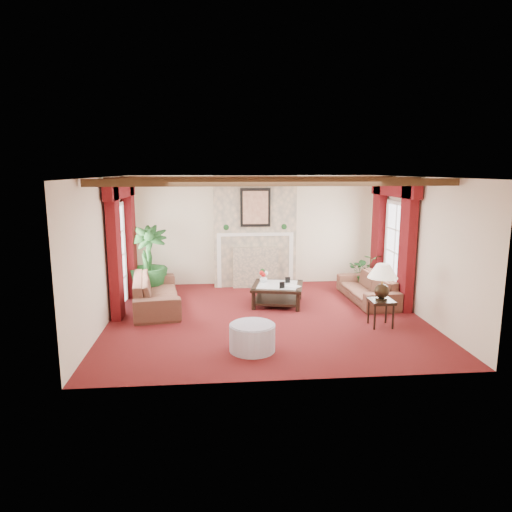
{
  "coord_description": "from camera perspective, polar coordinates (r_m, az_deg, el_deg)",
  "views": [
    {
      "loc": [
        -0.96,
        -8.5,
        2.83
      ],
      "look_at": [
        -0.16,
        0.4,
        1.14
      ],
      "focal_mm": 32.0,
      "sensor_mm": 36.0,
      "label": 1
    }
  ],
  "objects": [
    {
      "name": "coffee_table",
      "position": [
        9.77,
        2.7,
        -4.83
      ],
      "size": [
        1.25,
        1.25,
        0.43
      ],
      "primitive_type": null,
      "rotation": [
        0.0,
        0.0,
        -0.22
      ],
      "color": "black",
      "rests_on": "ground"
    },
    {
      "name": "french_door_left",
      "position": [
        9.74,
        -17.14,
        6.12
      ],
      "size": [
        0.1,
        1.1,
        2.16
      ],
      "primitive_type": null,
      "color": "white",
      "rests_on": "ground"
    },
    {
      "name": "ceiling",
      "position": [
        8.55,
        1.32,
        9.84
      ],
      "size": [
        6.0,
        6.0,
        0.0
      ],
      "primitive_type": "plane",
      "rotation": [
        3.14,
        0.0,
        0.0
      ],
      "color": "white",
      "rests_on": "floor"
    },
    {
      "name": "left_wall",
      "position": [
        8.87,
        -18.37,
        0.55
      ],
      "size": [
        0.02,
        5.5,
        2.7
      ],
      "primitive_type": "cube",
      "color": "beige",
      "rests_on": "ground"
    },
    {
      "name": "fireplace",
      "position": [
        11.09,
        -0.18,
        10.04
      ],
      "size": [
        2.0,
        0.52,
        2.7
      ],
      "primitive_type": null,
      "color": "tan",
      "rests_on": "ground"
    },
    {
      "name": "potted_palm",
      "position": [
        10.7,
        -13.29,
        -2.47
      ],
      "size": [
        1.02,
        1.66,
        0.89
      ],
      "primitive_type": "imported",
      "rotation": [
        0.0,
        0.0,
        0.04
      ],
      "color": "black",
      "rests_on": "ground"
    },
    {
      "name": "french_door_right",
      "position": [
        10.3,
        17.4,
        6.33
      ],
      "size": [
        0.1,
        1.1,
        2.16
      ],
      "primitive_type": null,
      "color": "white",
      "rests_on": "ground"
    },
    {
      "name": "table_lamp",
      "position": [
        8.57,
        15.51,
        -3.1
      ],
      "size": [
        0.54,
        0.54,
        0.68
      ],
      "primitive_type": null,
      "color": "black",
      "rests_on": "side_table"
    },
    {
      "name": "ottoman",
      "position": [
        7.34,
        -0.46,
        -10.16
      ],
      "size": [
        0.73,
        0.73,
        0.43
      ],
      "primitive_type": "cylinder",
      "color": "#9695A9",
      "rests_on": "ground"
    },
    {
      "name": "ceiling_beams",
      "position": [
        8.56,
        1.32,
        9.43
      ],
      "size": [
        6.0,
        3.0,
        0.12
      ],
      "primitive_type": null,
      "color": "#352211",
      "rests_on": "ceiling"
    },
    {
      "name": "floor",
      "position": [
        9.01,
        1.25,
        -7.6
      ],
      "size": [
        6.0,
        6.0,
        0.0
      ],
      "primitive_type": "plane",
      "color": "#4D0D12",
      "rests_on": "ground"
    },
    {
      "name": "photo_frame_a",
      "position": [
        9.38,
        3.28,
        -3.68
      ],
      "size": [
        0.11,
        0.05,
        0.15
      ],
      "primitive_type": null,
      "rotation": [
        0.0,
        0.0,
        0.27
      ],
      "color": "black",
      "rests_on": "coffee_table"
    },
    {
      "name": "small_plant",
      "position": [
        11.23,
        13.4,
        -2.37
      ],
      "size": [
        1.06,
        1.12,
        0.69
      ],
      "primitive_type": "imported",
      "rotation": [
        0.0,
        0.0,
        -0.15
      ],
      "color": "black",
      "rests_on": "ground"
    },
    {
      "name": "photo_frame_b",
      "position": [
        9.84,
        3.97,
        -3.04
      ],
      "size": [
        0.11,
        0.03,
        0.14
      ],
      "primitive_type": null,
      "rotation": [
        0.0,
        0.0,
        0.05
      ],
      "color": "black",
      "rests_on": "coffee_table"
    },
    {
      "name": "sofa_left",
      "position": [
        9.71,
        -12.42,
        -3.77
      ],
      "size": [
        2.46,
        1.31,
        0.89
      ],
      "primitive_type": "imported",
      "rotation": [
        0.0,
        0.0,
        1.72
      ],
      "color": "#360E15",
      "rests_on": "ground"
    },
    {
      "name": "back_wall",
      "position": [
        11.39,
        -0.26,
        3.24
      ],
      "size": [
        6.0,
        0.02,
        2.7
      ],
      "primitive_type": "cube",
      "color": "beige",
      "rests_on": "ground"
    },
    {
      "name": "sofa_right",
      "position": [
        10.28,
        13.73,
        -3.36
      ],
      "size": [
        2.01,
        0.74,
        0.77
      ],
      "primitive_type": "imported",
      "rotation": [
        0.0,
        0.0,
        -1.53
      ],
      "color": "#360E15",
      "rests_on": "ground"
    },
    {
      "name": "flower_vase",
      "position": [
        9.9,
        0.94,
        -2.84
      ],
      "size": [
        0.29,
        0.3,
        0.17
      ],
      "primitive_type": "imported",
      "rotation": [
        0.0,
        0.0,
        0.39
      ],
      "color": "silver",
      "rests_on": "coffee_table"
    },
    {
      "name": "book",
      "position": [
        9.46,
        4.16,
        -3.1
      ],
      "size": [
        0.24,
        0.24,
        0.3
      ],
      "primitive_type": "imported",
      "rotation": [
        0.0,
        0.0,
        0.68
      ],
      "color": "black",
      "rests_on": "coffee_table"
    },
    {
      "name": "curtains_left",
      "position": [
        9.69,
        -16.64,
        8.61
      ],
      "size": [
        0.2,
        2.4,
        2.55
      ],
      "primitive_type": null,
      "color": "#4C0A0E",
      "rests_on": "ground"
    },
    {
      "name": "curtains_right",
      "position": [
        10.24,
        16.96,
        8.69
      ],
      "size": [
        0.2,
        2.4,
        2.55
      ],
      "primitive_type": null,
      "color": "#4C0A0E",
      "rests_on": "ground"
    },
    {
      "name": "side_table",
      "position": [
        8.72,
        15.31,
        -6.88
      ],
      "size": [
        0.53,
        0.53,
        0.5
      ],
      "primitive_type": null,
      "rotation": [
        0.0,
        0.0,
        0.31
      ],
      "color": "black",
      "rests_on": "ground"
    },
    {
      "name": "right_wall",
      "position": [
        9.49,
        19.59,
        1.12
      ],
      "size": [
        0.02,
        5.5,
        2.7
      ],
      "primitive_type": "cube",
      "color": "beige",
      "rests_on": "ground"
    }
  ]
}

